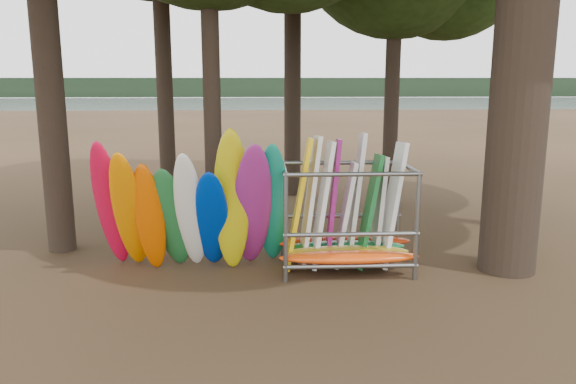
{
  "coord_description": "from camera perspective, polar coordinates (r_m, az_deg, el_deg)",
  "views": [
    {
      "loc": [
        -0.82,
        -10.86,
        3.92
      ],
      "look_at": [
        -0.22,
        1.5,
        1.4
      ],
      "focal_mm": 35.0,
      "sensor_mm": 36.0,
      "label": 1
    }
  ],
  "objects": [
    {
      "name": "ground",
      "position": [
        11.58,
        1.48,
        -8.29
      ],
      "size": [
        120.0,
        120.0,
        0.0
      ],
      "primitive_type": "plane",
      "color": "#47331E",
      "rests_on": "ground"
    },
    {
      "name": "lake",
      "position": [
        70.98,
        -2.1,
        8.33
      ],
      "size": [
        160.0,
        160.0,
        0.0
      ],
      "primitive_type": "plane",
      "color": "gray",
      "rests_on": "ground"
    },
    {
      "name": "far_shore",
      "position": [
        120.88,
        -2.4,
        10.58
      ],
      "size": [
        160.0,
        4.0,
        4.0
      ],
      "primitive_type": "cube",
      "color": "black",
      "rests_on": "ground"
    },
    {
      "name": "kayak_row",
      "position": [
        11.4,
        -9.38,
        -1.91
      ],
      "size": [
        3.92,
        2.05,
        3.13
      ],
      "color": "red",
      "rests_on": "ground"
    },
    {
      "name": "storage_rack",
      "position": [
        11.67,
        5.87,
        -2.91
      ],
      "size": [
        3.04,
        1.63,
        2.83
      ],
      "color": "slate",
      "rests_on": "ground"
    }
  ]
}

